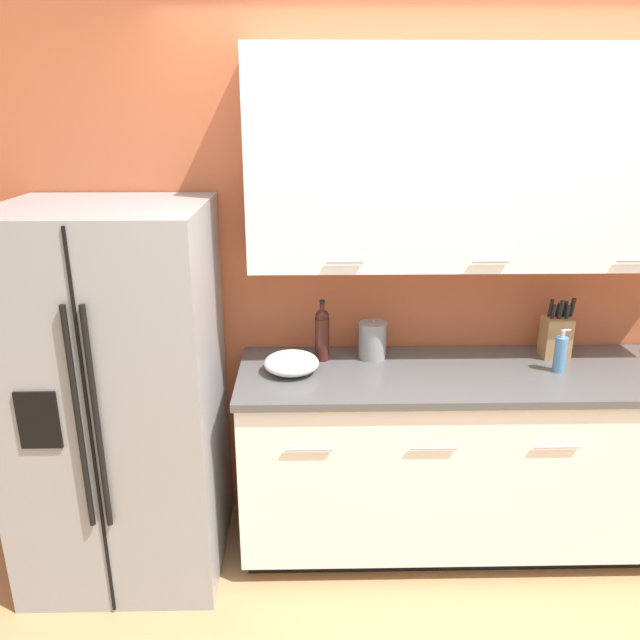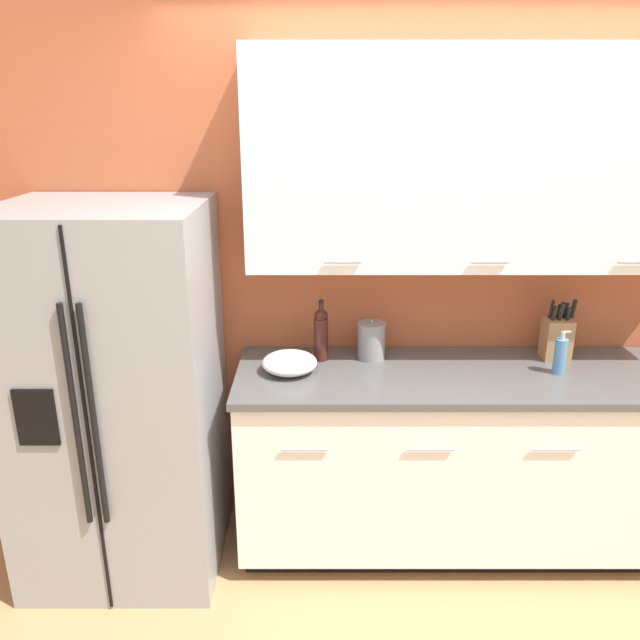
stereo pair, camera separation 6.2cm
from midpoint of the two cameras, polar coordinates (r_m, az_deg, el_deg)
The scene contains 8 objects.
wall_back at distance 3.03m, azimuth 10.95°, elevation 7.20°, with size 10.00×0.39×2.60m.
counter_unit at distance 3.17m, azimuth 13.16°, elevation -12.11°, with size 2.22×0.64×0.93m.
refrigerator at distance 2.96m, azimuth -18.44°, elevation -6.60°, with size 0.86×0.79×1.71m.
knife_block at distance 3.19m, azimuth 20.25°, elevation -1.34°, with size 0.14×0.11×0.29m.
wine_bottle at distance 2.95m, azimuth -0.41°, elevation -1.22°, with size 0.07×0.07×0.30m.
soap_dispenser at distance 3.03m, azimuth 20.56°, elevation -2.91°, with size 0.06×0.06×0.20m.
steel_canister at distance 2.99m, azimuth 4.22°, elevation -1.85°, with size 0.14×0.14×0.20m.
mixing_bowl at distance 2.84m, azimuth -3.26°, elevation -3.95°, with size 0.25×0.25×0.09m.
Camera 1 is at (-0.60, -1.66, 2.08)m, focal length 35.00 mm.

